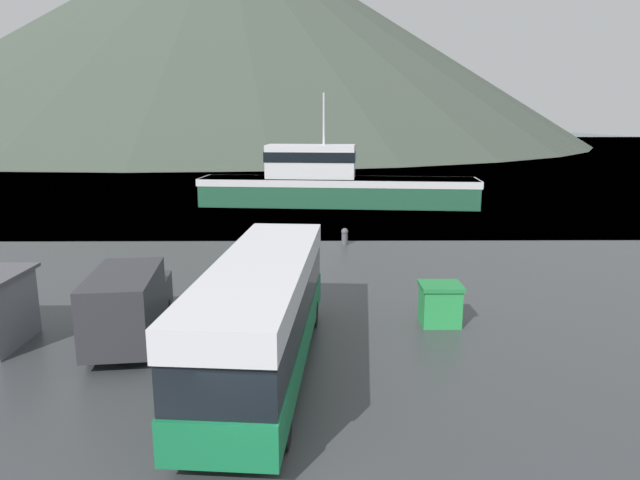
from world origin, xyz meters
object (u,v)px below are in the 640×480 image
(tour_bus, at_px, (263,310))
(fishing_boat, at_px, (332,183))
(delivery_van, at_px, (129,303))
(storage_bin, at_px, (440,304))

(tour_bus, bearing_deg, fishing_boat, 89.58)
(delivery_van, height_order, fishing_boat, fishing_boat)
(fishing_boat, relative_size, storage_bin, 15.51)
(delivery_van, xyz_separation_m, fishing_boat, (7.58, 29.42, 0.55))
(tour_bus, bearing_deg, storage_bin, 37.65)
(tour_bus, distance_m, storage_bin, 7.17)
(delivery_van, distance_m, storage_bin, 10.70)
(tour_bus, height_order, storage_bin, tour_bus)
(tour_bus, relative_size, fishing_boat, 0.48)
(fishing_boat, height_order, storage_bin, fishing_boat)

